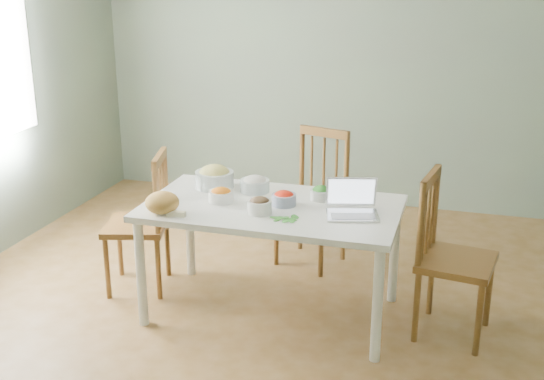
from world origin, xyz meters
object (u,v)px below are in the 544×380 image
(chair_right, at_px, (457,258))
(laptop, at_px, (353,200))
(bowl_squash, at_px, (214,177))
(chair_left, at_px, (136,222))
(bread_boule, at_px, (162,203))
(chair_far, at_px, (311,199))
(dining_table, at_px, (272,260))

(chair_right, height_order, laptop, chair_right)
(bowl_squash, bearing_deg, laptop, -16.16)
(chair_left, distance_m, chair_right, 2.14)
(chair_right, distance_m, bread_boule, 1.80)
(bread_boule, bearing_deg, chair_far, 61.03)
(bowl_squash, height_order, laptop, laptop)
(chair_right, xyz_separation_m, bread_boule, (-1.73, -0.38, 0.30))
(chair_right, height_order, bowl_squash, chair_right)
(chair_far, relative_size, bread_boule, 4.91)
(chair_far, bearing_deg, dining_table, -77.55)
(bread_boule, bearing_deg, chair_left, 134.66)
(chair_left, xyz_separation_m, bread_boule, (0.41, -0.41, 0.32))
(bowl_squash, xyz_separation_m, laptop, (0.99, -0.29, 0.03))
(chair_right, distance_m, laptop, 0.72)
(dining_table, bearing_deg, laptop, -5.95)
(chair_left, height_order, bread_boule, chair_left)
(chair_far, distance_m, chair_left, 1.29)
(chair_far, height_order, bread_boule, chair_far)
(chair_far, bearing_deg, chair_right, -19.95)
(chair_left, distance_m, bread_boule, 0.67)
(dining_table, distance_m, chair_left, 1.01)
(chair_right, height_order, bread_boule, chair_right)
(dining_table, relative_size, chair_right, 1.57)
(dining_table, xyz_separation_m, chair_left, (-1.00, 0.09, 0.11))
(chair_right, distance_m, bowl_squash, 1.65)
(chair_far, xyz_separation_m, bowl_squash, (-0.52, -0.61, 0.31))
(chair_right, bearing_deg, laptop, 108.52)
(chair_far, distance_m, laptop, 1.07)
(dining_table, distance_m, chair_right, 1.15)
(chair_far, bearing_deg, chair_left, -128.67)
(dining_table, relative_size, chair_far, 1.57)
(chair_right, relative_size, bowl_squash, 3.92)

